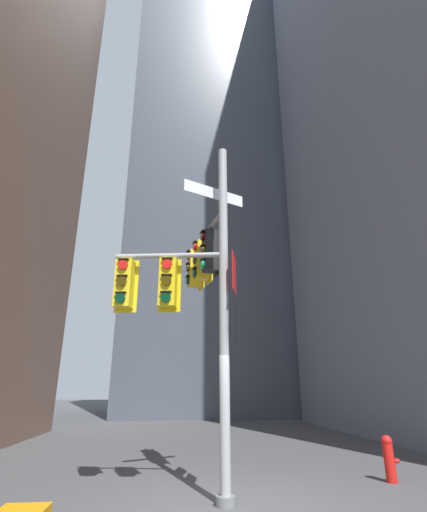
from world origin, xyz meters
TOP-DOWN VIEW (x-y plane):
  - ground at (0.00, 0.00)m, footprint 120.00×120.00m
  - building_mid_block at (1.46, 23.98)m, footprint 12.49×12.49m
  - signal_pole_assembly at (-0.57, 0.75)m, footprint 2.84×2.98m
  - fire_hydrant at (3.76, 1.31)m, footprint 0.33×0.23m

SIDE VIEW (x-z plane):
  - ground at x=0.00m, z-range 0.00..0.00m
  - fire_hydrant at x=3.76m, z-range 0.02..0.95m
  - signal_pole_assembly at x=-0.57m, z-range 0.70..7.81m
  - building_mid_block at x=1.46m, z-range 0.00..45.50m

